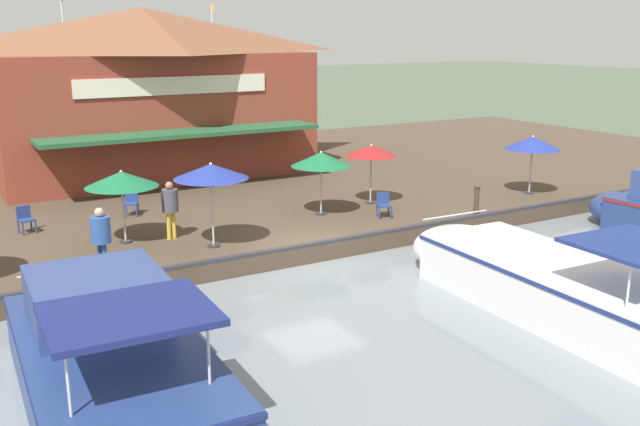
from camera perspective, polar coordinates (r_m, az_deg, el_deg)
ground_plane at (r=21.21m, az=-0.61°, el=-4.27°), size 220.00×220.00×0.00m
quay_deck at (r=30.83m, az=-10.86°, el=1.97°), size 22.00×56.00×0.60m
quay_edge_fender at (r=21.10m, az=-0.75°, el=-2.52°), size 0.20×50.40×0.10m
waterfront_restaurant at (r=32.85m, az=-13.79°, el=9.55°), size 9.79×13.73×7.61m
patio_umbrella_back_row at (r=21.78m, az=-15.60°, el=2.62°), size 2.15×2.15×2.21m
patio_umbrella_far_corner at (r=26.01m, az=4.12°, el=4.99°), size 1.84×1.84×2.20m
patio_umbrella_near_quay_edge at (r=24.32m, az=0.08°, el=4.33°), size 2.07×2.07×2.22m
patio_umbrella_mid_patio_right at (r=28.74m, az=16.65°, el=5.39°), size 2.13×2.13×2.28m
patio_umbrella_mid_patio_left at (r=20.73m, az=-8.72°, el=3.31°), size 2.17×2.17×2.52m
cafe_chair_beside_entrance at (r=24.35m, az=5.11°, el=0.76°), size 0.58×0.58×0.85m
cafe_chair_far_corner_seat at (r=24.22m, az=-22.50°, el=-0.37°), size 0.52×0.52×0.85m
cafe_chair_back_row_seat at (r=25.35m, az=-14.86°, el=0.87°), size 0.58×0.58×0.85m
person_at_quay_edge at (r=19.18m, az=-17.14°, el=-1.51°), size 0.51×0.51×1.80m
person_near_entrance at (r=22.02m, az=-11.91°, el=0.80°), size 0.50×0.50×1.79m
motorboat_outer_channel at (r=18.77m, az=16.98°, el=-4.97°), size 9.23×3.16×2.31m
motorboat_far_downstream at (r=14.63m, az=-16.90°, el=-10.12°), size 8.34×3.43×2.40m
mooring_post at (r=25.05m, az=12.41°, el=0.97°), size 0.22×0.22×1.02m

